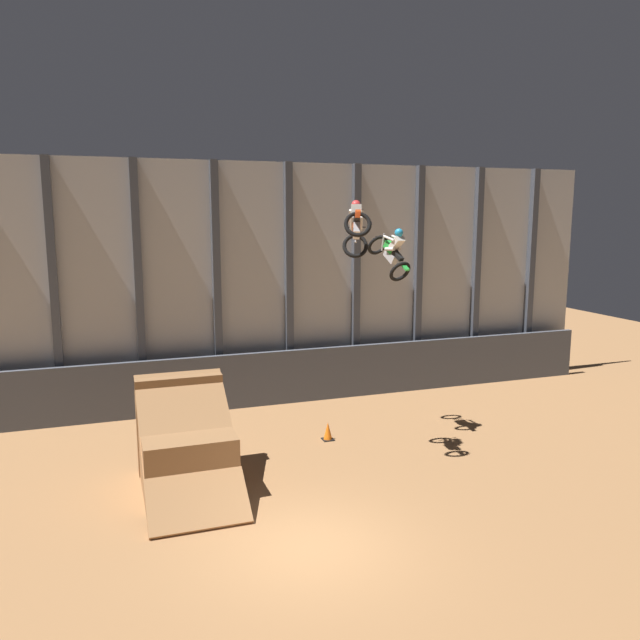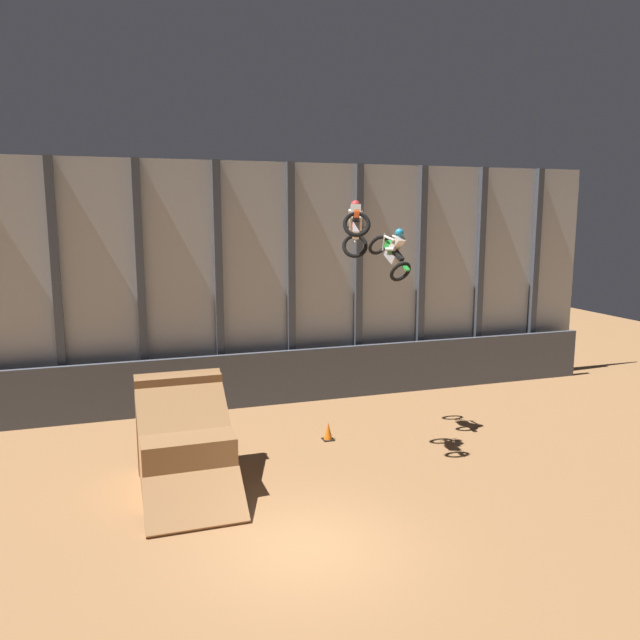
{
  "view_description": "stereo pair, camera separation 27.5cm",
  "coord_description": "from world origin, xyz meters",
  "px_view_note": "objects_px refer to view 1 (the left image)",
  "views": [
    {
      "loc": [
        -3.92,
        -11.88,
        7.13
      ],
      "look_at": [
        2.18,
        5.6,
        4.0
      ],
      "focal_mm": 35.0,
      "sensor_mm": 36.0,
      "label": 1
    },
    {
      "loc": [
        -3.66,
        -11.97,
        7.13
      ],
      "look_at": [
        2.18,
        5.6,
        4.0
      ],
      "focal_mm": 35.0,
      "sensor_mm": 36.0,
      "label": 2
    }
  ],
  "objects_px": {
    "rider_bike_right_air": "(391,252)",
    "traffic_cone_near_ramp": "(328,431)",
    "rider_bike_left_air": "(356,228)",
    "dirt_ramp": "(185,448)"
  },
  "relations": [
    {
      "from": "rider_bike_right_air",
      "to": "traffic_cone_near_ramp",
      "type": "relative_size",
      "value": 3.21
    },
    {
      "from": "rider_bike_left_air",
      "to": "traffic_cone_near_ramp",
      "type": "xyz_separation_m",
      "value": [
        -0.1,
        1.98,
        -6.5
      ]
    },
    {
      "from": "rider_bike_left_air",
      "to": "rider_bike_right_air",
      "type": "height_order",
      "value": "rider_bike_left_air"
    },
    {
      "from": "dirt_ramp",
      "to": "traffic_cone_near_ramp",
      "type": "xyz_separation_m",
      "value": [
        4.71,
        1.82,
        -0.72
      ]
    },
    {
      "from": "dirt_ramp",
      "to": "traffic_cone_near_ramp",
      "type": "bearing_deg",
      "value": 21.14
    },
    {
      "from": "rider_bike_left_air",
      "to": "traffic_cone_near_ramp",
      "type": "bearing_deg",
      "value": 112.54
    },
    {
      "from": "traffic_cone_near_ramp",
      "to": "rider_bike_right_air",
      "type": "bearing_deg",
      "value": -6.64
    },
    {
      "from": "dirt_ramp",
      "to": "rider_bike_right_air",
      "type": "height_order",
      "value": "rider_bike_right_air"
    },
    {
      "from": "dirt_ramp",
      "to": "traffic_cone_near_ramp",
      "type": "relative_size",
      "value": 7.13
    },
    {
      "from": "dirt_ramp",
      "to": "rider_bike_right_air",
      "type": "bearing_deg",
      "value": 13.28
    }
  ]
}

